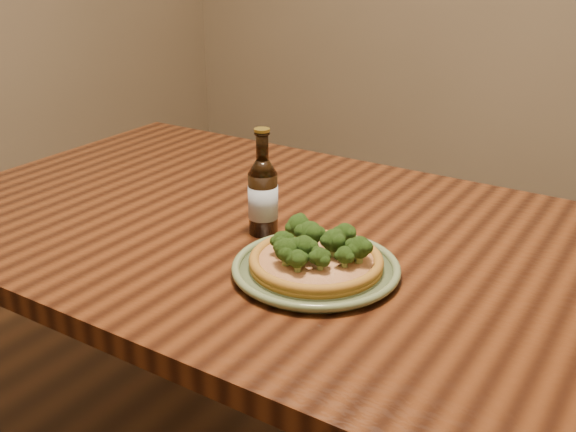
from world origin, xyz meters
The scene contains 4 objects.
table centered at (0.00, 0.10, 0.66)m, with size 1.60×0.90×0.75m.
plate centered at (0.10, -0.03, 0.76)m, with size 0.28×0.28×0.02m.
pizza centered at (0.10, -0.03, 0.78)m, with size 0.23×0.23×0.07m.
beer_bottle centered at (-0.07, 0.06, 0.83)m, with size 0.06×0.06×0.20m.
Camera 1 is at (0.60, -0.91, 1.28)m, focal length 42.00 mm.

